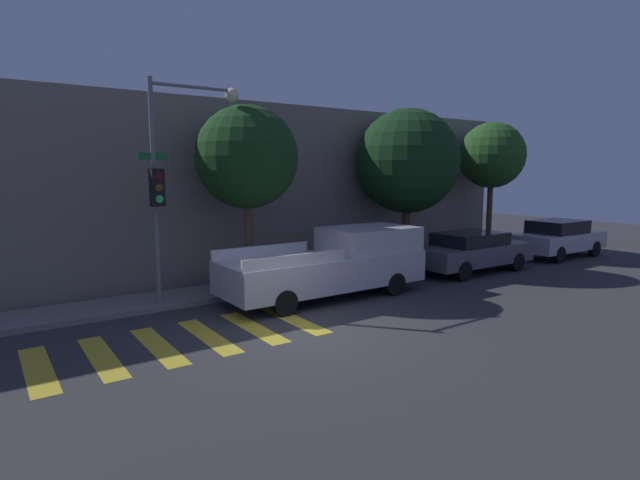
# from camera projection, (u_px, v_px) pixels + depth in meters

# --- Properties ---
(ground_plane) EXTENTS (60.00, 60.00, 0.00)m
(ground_plane) POSITION_uv_depth(u_px,v_px,m) (301.00, 331.00, 10.82)
(ground_plane) COLOR #333335
(sidewalk) EXTENTS (26.00, 1.66, 0.14)m
(sidewalk) POSITION_uv_depth(u_px,v_px,m) (224.00, 291.00, 14.10)
(sidewalk) COLOR slate
(sidewalk) RESTS_ON ground
(building_row) EXTENTS (26.00, 6.00, 5.58)m
(building_row) POSITION_uv_depth(u_px,v_px,m) (172.00, 190.00, 17.17)
(building_row) COLOR slate
(building_row) RESTS_ON ground
(crosswalk) EXTENTS (6.71, 2.60, 0.00)m
(crosswalk) POSITION_uv_depth(u_px,v_px,m) (158.00, 346.00, 9.87)
(crosswalk) COLOR gold
(crosswalk) RESTS_ON ground
(traffic_light_pole) EXTENTS (2.64, 0.56, 5.66)m
(traffic_light_pole) POSITION_uv_depth(u_px,v_px,m) (175.00, 164.00, 12.23)
(traffic_light_pole) COLOR slate
(traffic_light_pole) RESTS_ON ground
(pickup_truck) EXTENTS (5.76, 2.05, 1.84)m
(pickup_truck) POSITION_uv_depth(u_px,v_px,m) (335.00, 263.00, 13.79)
(pickup_truck) COLOR #BCBCC1
(pickup_truck) RESTS_ON ground
(sedan_near_corner) EXTENTS (4.54, 1.84, 1.37)m
(sedan_near_corner) POSITION_uv_depth(u_px,v_px,m) (471.00, 251.00, 17.10)
(sedan_near_corner) COLOR #4C5156
(sedan_near_corner) RESTS_ON ground
(sedan_middle) EXTENTS (4.22, 1.82, 1.49)m
(sedan_middle) POSITION_uv_depth(u_px,v_px,m) (558.00, 238.00, 20.14)
(sedan_middle) COLOR #B7BABF
(sedan_middle) RESTS_ON ground
(tree_near_corner) EXTENTS (2.86, 2.86, 5.25)m
(tree_near_corner) POSITION_uv_depth(u_px,v_px,m) (247.00, 158.00, 13.79)
(tree_near_corner) COLOR brown
(tree_near_corner) RESTS_ON ground
(tree_midblock) EXTENTS (3.60, 3.60, 5.59)m
(tree_midblock) POSITION_uv_depth(u_px,v_px,m) (407.00, 162.00, 17.27)
(tree_midblock) COLOR #4C3823
(tree_midblock) RESTS_ON ground
(tree_far_end) EXTENTS (2.61, 2.61, 5.38)m
(tree_far_end) POSITION_uv_depth(u_px,v_px,m) (492.00, 156.00, 19.85)
(tree_far_end) COLOR #4C3823
(tree_far_end) RESTS_ON ground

